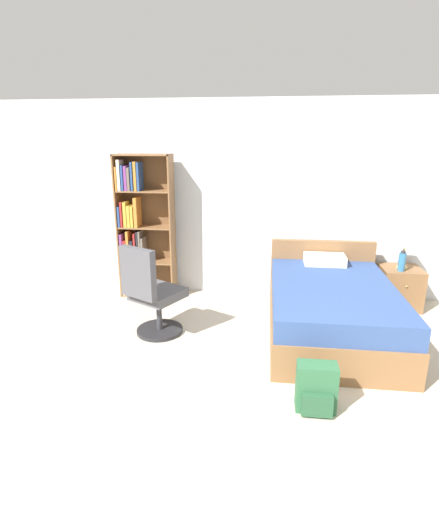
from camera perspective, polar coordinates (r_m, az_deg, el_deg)
name	(u,v)px	position (r m, az deg, el deg)	size (l,w,h in m)	color
ground_plane	(294,476)	(2.98, 10.58, -28.48)	(14.00, 14.00, 0.00)	#BCB29E
wall_back	(285,201)	(5.41, 9.28, 7.70)	(9.00, 0.06, 2.60)	silver
bookshelf	(139,228)	(5.48, -11.40, 3.90)	(0.74, 0.30, 1.91)	brown
bed	(330,307)	(4.62, 15.57, -7.06)	(1.31, 2.00, 0.84)	brown
office_chair	(152,295)	(4.38, -9.63, -5.50)	(0.67, 0.71, 1.04)	#232326
nightstand	(399,288)	(5.63, 24.29, -4.14)	(0.49, 0.48, 0.53)	brown
table_lamp	(405,240)	(5.45, 25.03, 2.03)	(0.26, 0.26, 0.46)	tan
water_bottle	(402,262)	(5.40, 24.62, -0.72)	(0.08, 0.08, 0.25)	teal
backpack_green	(316,389)	(3.42, 13.66, -17.94)	(0.32, 0.22, 0.40)	#2D603D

